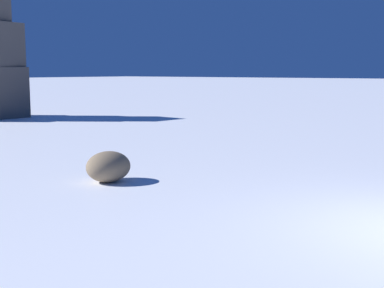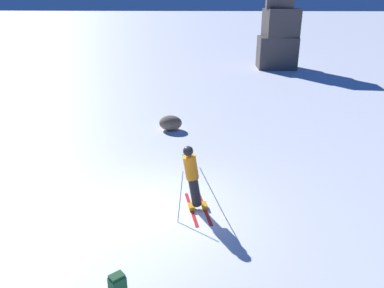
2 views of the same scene
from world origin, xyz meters
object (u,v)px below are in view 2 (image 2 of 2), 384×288
skier (192,174)px  exposed_boulder_0 (171,123)px  spare_backpack (118,286)px  rock_pillar (279,30)px

skier → exposed_boulder_0: skier is taller
skier → exposed_boulder_0: bearing=88.0°
skier → spare_backpack: skier is taller
skier → spare_backpack: (-1.29, -3.25, -0.80)m
exposed_boulder_0 → spare_backpack: bearing=-90.6°
rock_pillar → spare_backpack: size_ratio=14.00×
skier → spare_backpack: 3.59m
rock_pillar → spare_backpack: (-7.20, -25.10, -2.69)m
spare_backpack → skier: bearing=-153.6°
skier → exposed_boulder_0: (-1.19, 6.44, -0.73)m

